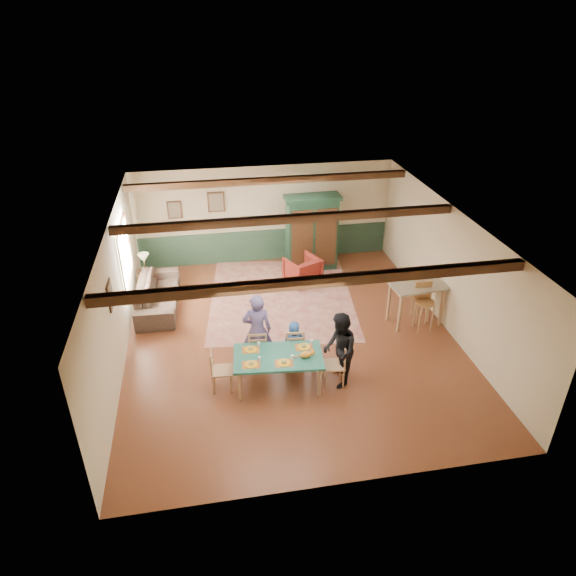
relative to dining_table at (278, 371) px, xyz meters
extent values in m
plane|color=#5A2A19|center=(0.53, 1.55, -0.34)|extent=(8.00, 8.00, 0.00)
cube|color=beige|center=(0.53, 5.55, 1.01)|extent=(7.00, 0.02, 2.70)
cube|color=beige|center=(-2.97, 1.55, 1.01)|extent=(0.02, 8.00, 2.70)
cube|color=beige|center=(4.03, 1.55, 1.01)|extent=(0.02, 8.00, 2.70)
cube|color=silver|center=(0.53, 1.55, 2.36)|extent=(7.00, 8.00, 0.02)
cube|color=#203C2C|center=(0.53, 5.53, 0.11)|extent=(6.95, 0.03, 0.90)
cube|color=black|center=(0.53, -0.75, 2.27)|extent=(6.95, 0.16, 0.16)
cube|color=black|center=(0.53, 1.95, 2.27)|extent=(6.95, 0.16, 0.16)
cube|color=black|center=(0.53, 4.55, 2.27)|extent=(6.95, 0.16, 0.16)
imported|color=#5C4F88|center=(-0.29, 0.77, 0.45)|extent=(0.61, 0.43, 1.58)
imported|color=black|center=(1.14, -0.11, 0.41)|extent=(0.64, 0.79, 1.51)
imported|color=#27529D|center=(0.44, 0.70, 0.12)|extent=(0.48, 0.33, 0.92)
cube|color=beige|center=(0.60, 3.29, -0.34)|extent=(3.93, 4.50, 0.01)
cube|color=black|center=(1.68, 4.79, 0.69)|extent=(1.48, 0.62, 2.07)
imported|color=#561311|center=(1.27, 3.98, 0.02)|extent=(1.03, 1.04, 0.72)
imported|color=#382B23|center=(-2.37, 3.40, -0.01)|extent=(0.99, 2.33, 0.67)
camera|label=1|loc=(-1.17, -7.61, 6.06)|focal=32.00mm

